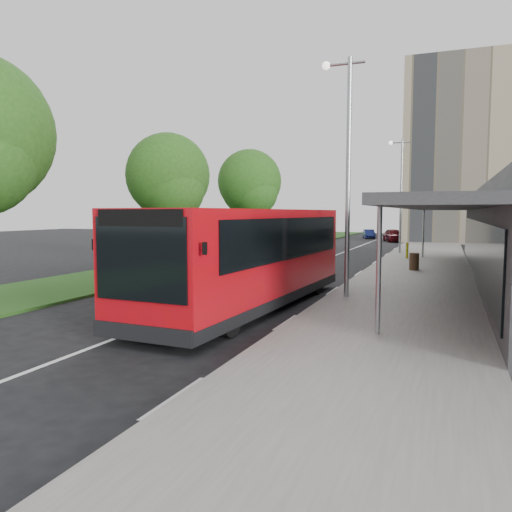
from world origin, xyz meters
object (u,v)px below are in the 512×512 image
Objects in this scene: bus_main at (249,258)px; bus_second at (212,250)px; lamp_post_near at (346,162)px; car_near at (393,235)px; tree_mid at (168,181)px; tree_far at (250,186)px; lamp_post_far at (400,189)px; car_far at (369,234)px; bollard at (407,250)px; litter_bin at (414,262)px.

bus_second is at bearing 131.18° from bus_main.
lamp_post_near reaches higher than car_near.
tree_far is at bearing 90.00° from tree_mid.
lamp_post_far is at bearing 86.74° from bus_main.
tree_mid reaches higher than car_near.
car_near is at bearing 72.70° from tree_mid.
tree_far is 2.45× the size of car_far.
tree_far is 0.78× the size of bus_second.
bus_main is at bearing -108.61° from car_near.
tree_mid is 0.93× the size of tree_far.
tree_far is 18.28m from bus_second.
lamp_post_near is at bearing -59.71° from tree_far.
tree_mid is at bearing -144.51° from bollard.
bollard is at bearing 35.49° from tree_mid.
lamp_post_far is 0.79× the size of bus_second.
tree_far is 11.17m from lamp_post_far.
bus_main is (8.59, -21.51, -3.48)m from tree_far.
bollard is at bearing -92.95° from car_far.
bus_second is 34.71m from car_near.
lamp_post_far reaches higher than car_far.
bus_main is 38.85m from car_near.
tree_mid is 15.35m from bollard.
car_far is (-3.34, 5.67, -0.16)m from car_near.
bus_second is (-5.95, -18.10, -3.26)m from lamp_post_far.
tree_mid reaches higher than car_far.
lamp_post_far is 16.98m from car_near.
car_far is at bearing 102.73° from car_near.
bus_main reaches higher than litter_bin.
bus_second is (-3.41, 4.37, -0.15)m from bus_main.
bus_main is 11.16× the size of bollard.
tree_far is 9.17× the size of litter_bin.
car_far is at bearing 96.79° from bus_main.
tree_mid is 30.98m from car_near.
car_far is (5.79, 34.99, -4.22)m from tree_mid.
lamp_post_far is 7.99× the size of bollard.
bus_main is (-2.54, -22.46, -3.11)m from lamp_post_far.
tree_far is 7.86× the size of bollard.
tree_mid is 1.83× the size of car_near.
bus_main is at bearing -68.24° from tree_far.
bus_second reaches higher than car_near.
bus_second is at bearing -116.56° from bollard.
lamp_post_near and lamp_post_far have the same top height.
car_near is (9.13, 17.33, -4.40)m from tree_far.
litter_bin is (1.74, -10.92, -4.14)m from lamp_post_far.
litter_bin is at bearing -37.77° from tree_far.
bollard is at bearing 62.26° from bus_second.
car_near is at bearing 82.27° from bus_second.
lamp_post_far reaches higher than bus_second.
litter_bin is 6.61m from bollard.
car_far is (5.79, 22.99, -4.55)m from tree_far.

